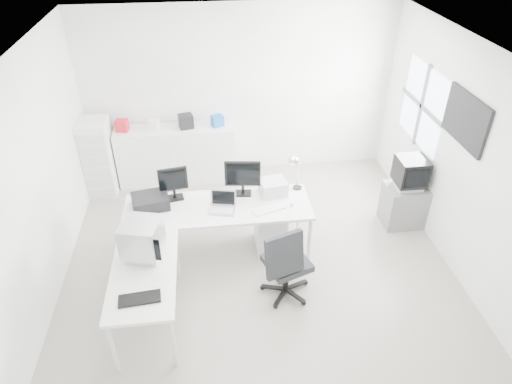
{
  "coord_description": "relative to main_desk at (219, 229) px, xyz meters",
  "views": [
    {
      "loc": [
        -0.56,
        -4.49,
        4.18
      ],
      "look_at": [
        0.0,
        0.2,
        1.0
      ],
      "focal_mm": 32.0,
      "sensor_mm": 36.0,
      "label": 1
    }
  ],
  "objects": [
    {
      "name": "floor",
      "position": [
        0.48,
        -0.3,
        -0.38
      ],
      "size": [
        5.0,
        5.0,
        0.01
      ],
      "primitive_type": "cube",
      "color": "beige",
      "rests_on": "ground"
    },
    {
      "name": "ceiling",
      "position": [
        0.48,
        -0.3,
        2.42
      ],
      "size": [
        5.0,
        5.0,
        0.01
      ],
      "primitive_type": "cube",
      "color": "white",
      "rests_on": "back_wall"
    },
    {
      "name": "back_wall",
      "position": [
        0.48,
        2.2,
        1.02
      ],
      "size": [
        5.0,
        0.02,
        2.8
      ],
      "primitive_type": "cube",
      "color": "white",
      "rests_on": "floor"
    },
    {
      "name": "left_wall",
      "position": [
        -2.02,
        -0.3,
        1.02
      ],
      "size": [
        0.02,
        5.0,
        2.8
      ],
      "primitive_type": "cube",
      "color": "white",
      "rests_on": "floor"
    },
    {
      "name": "right_wall",
      "position": [
        2.98,
        -0.3,
        1.02
      ],
      "size": [
        0.02,
        5.0,
        2.8
      ],
      "primitive_type": "cube",
      "color": "white",
      "rests_on": "floor"
    },
    {
      "name": "window",
      "position": [
        2.96,
        0.9,
        1.23
      ],
      "size": [
        0.02,
        1.2,
        1.1
      ],
      "primitive_type": null,
      "color": "white",
      "rests_on": "right_wall"
    },
    {
      "name": "wall_picture",
      "position": [
        2.95,
        -0.2,
        1.52
      ],
      "size": [
        0.04,
        0.9,
        0.6
      ],
      "primitive_type": null,
      "color": "black",
      "rests_on": "right_wall"
    },
    {
      "name": "main_desk",
      "position": [
        0.0,
        0.0,
        0.0
      ],
      "size": [
        2.4,
        0.8,
        0.75
      ],
      "primitive_type": null,
      "color": "white",
      "rests_on": "floor"
    },
    {
      "name": "side_desk",
      "position": [
        -0.85,
        -1.1,
        0.0
      ],
      "size": [
        0.7,
        1.4,
        0.75
      ],
      "primitive_type": null,
      "color": "white",
      "rests_on": "floor"
    },
    {
      "name": "drawer_pedestal",
      "position": [
        0.7,
        0.05,
        -0.08
      ],
      "size": [
        0.4,
        0.5,
        0.6
      ],
      "primitive_type": "cube",
      "color": "white",
      "rests_on": "floor"
    },
    {
      "name": "inkjet_printer",
      "position": [
        -0.85,
        0.1,
        0.46
      ],
      "size": [
        0.52,
        0.44,
        0.16
      ],
      "primitive_type": "cube",
      "rotation": [
        0.0,
        0.0,
        0.19
      ],
      "color": "black",
      "rests_on": "main_desk"
    },
    {
      "name": "lcd_monitor_small",
      "position": [
        -0.55,
        0.25,
        0.61
      ],
      "size": [
        0.41,
        0.27,
        0.47
      ],
      "primitive_type": null,
      "rotation": [
        0.0,
        0.0,
        0.17
      ],
      "color": "black",
      "rests_on": "main_desk"
    },
    {
      "name": "lcd_monitor_large",
      "position": [
        0.35,
        0.25,
        0.62
      ],
      "size": [
        0.49,
        0.24,
        0.49
      ],
      "primitive_type": null,
      "rotation": [
        0.0,
        0.0,
        -0.12
      ],
      "color": "black",
      "rests_on": "main_desk"
    },
    {
      "name": "laptop",
      "position": [
        0.05,
        -0.1,
        0.49
      ],
      "size": [
        0.42,
        0.43,
        0.23
      ],
      "primitive_type": null,
      "rotation": [
        0.0,
        0.0,
        -0.22
      ],
      "color": "#B7B7BA",
      "rests_on": "main_desk"
    },
    {
      "name": "white_keyboard",
      "position": [
        0.65,
        -0.15,
        0.38
      ],
      "size": [
        0.45,
        0.26,
        0.02
      ],
      "primitive_type": "cube",
      "rotation": [
        0.0,
        0.0,
        0.33
      ],
      "color": "white",
      "rests_on": "main_desk"
    },
    {
      "name": "white_mouse",
      "position": [
        0.95,
        -0.1,
        0.4
      ],
      "size": [
        0.05,
        0.05,
        0.05
      ],
      "primitive_type": "sphere",
      "color": "white",
      "rests_on": "main_desk"
    },
    {
      "name": "laser_printer",
      "position": [
        0.75,
        0.22,
        0.47
      ],
      "size": [
        0.38,
        0.34,
        0.2
      ],
      "primitive_type": "cube",
      "rotation": [
        0.0,
        0.0,
        0.15
      ],
      "color": "silver",
      "rests_on": "main_desk"
    },
    {
      "name": "desk_lamp",
      "position": [
        1.1,
        0.3,
        0.64
      ],
      "size": [
        0.21,
        0.21,
        0.53
      ],
      "primitive_type": null,
      "rotation": [
        0.0,
        0.0,
        0.2
      ],
      "color": "silver",
      "rests_on": "main_desk"
    },
    {
      "name": "crt_monitor",
      "position": [
        -0.85,
        -0.85,
        0.59
      ],
      "size": [
        0.45,
        0.45,
        0.43
      ],
      "primitive_type": null,
      "rotation": [
        0.0,
        0.0,
        -0.24
      ],
      "color": "#B7B7BA",
      "rests_on": "side_desk"
    },
    {
      "name": "black_keyboard",
      "position": [
        -0.85,
        -1.5,
        0.39
      ],
      "size": [
        0.43,
        0.2,
        0.03
      ],
      "primitive_type": "cube",
      "rotation": [
        0.0,
        0.0,
        0.09
      ],
      "color": "black",
      "rests_on": "side_desk"
    },
    {
      "name": "office_chair",
      "position": [
        0.76,
        -0.87,
        0.16
      ],
      "size": [
        0.8,
        0.8,
        1.08
      ],
      "primitive_type": null,
      "rotation": [
        0.0,
        0.0,
        0.35
      ],
      "color": "#292C2F",
      "rests_on": "floor"
    },
    {
      "name": "tv_cabinet",
      "position": [
        2.7,
        0.33,
        -0.06
      ],
      "size": [
        0.57,
        0.47,
        0.62
      ],
      "primitive_type": "cube",
      "color": "slate",
      "rests_on": "floor"
    },
    {
      "name": "crt_tv",
      "position": [
        2.7,
        0.33,
        0.47
      ],
      "size": [
        0.5,
        0.48,
        0.45
      ],
      "primitive_type": null,
      "color": "black",
      "rests_on": "tv_cabinet"
    },
    {
      "name": "sideboard",
      "position": [
        -0.6,
        1.94,
        0.1
      ],
      "size": [
        1.91,
        0.48,
        0.96
      ],
      "primitive_type": "cube",
      "color": "white",
      "rests_on": "floor"
    },
    {
      "name": "clutter_box_a",
      "position": [
        -1.4,
        1.94,
        0.67
      ],
      "size": [
        0.21,
        0.19,
        0.18
      ],
      "primitive_type": "cube",
      "rotation": [
        0.0,
        0.0,
        -0.19
      ],
      "color": "red",
      "rests_on": "sideboard"
    },
    {
      "name": "clutter_box_b",
      "position": [
        -0.9,
        1.94,
        0.66
      ],
      "size": [
        0.19,
        0.17,
        0.15
      ],
      "primitive_type": "cube",
      "rotation": [
        0.0,
        0.0,
        -0.34
      ],
      "color": "white",
      "rests_on": "sideboard"
    },
    {
      "name": "clutter_box_c",
      "position": [
        -0.4,
        1.94,
        0.69
      ],
      "size": [
        0.25,
        0.24,
        0.22
      ],
      "primitive_type": "cube",
      "rotation": [
        0.0,
        0.0,
        0.22
      ],
      "color": "black",
      "rests_on": "sideboard"
    },
    {
      "name": "clutter_box_d",
      "position": [
        0.1,
        1.94,
        0.67
      ],
      "size": [
        0.22,
        0.21,
        0.18
      ],
      "primitive_type": "cube",
      "rotation": [
        0.0,
        0.0,
        0.37
      ],
      "color": "#1858A9",
      "rests_on": "sideboard"
    },
    {
      "name": "clutter_bottle",
      "position": [
        -1.7,
        1.98,
        0.69
      ],
      "size": [
        0.07,
        0.07,
        0.22
      ],
      "primitive_type": "cylinder",
      "color": "white",
      "rests_on": "sideboard"
    },
    {
      "name": "filing_cabinet",
      "position": [
        -1.8,
        1.73,
        0.24
      ],
      "size": [
        0.43,
        0.52,
        1.24
      ],
      "primitive_type": "cube",
      "color": "white",
      "rests_on": "floor"
    }
  ]
}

